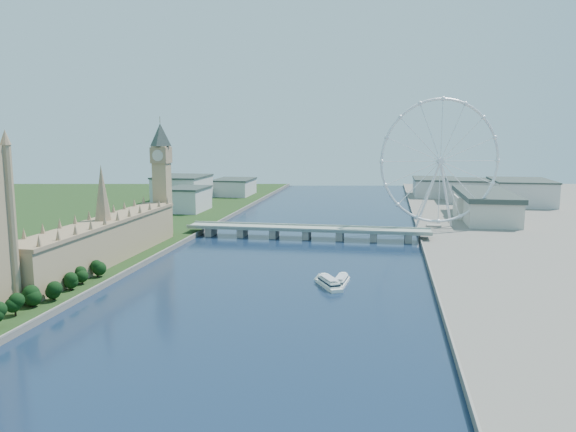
# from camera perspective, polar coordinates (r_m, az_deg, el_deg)

# --- Properties ---
(ground) EXTENTS (2000.00, 2000.00, 0.00)m
(ground) POSITION_cam_1_polar(r_m,az_deg,el_deg) (228.58, -9.15, -16.34)
(ground) COLOR #182C45
(ground) RESTS_ON ground
(tree_row) EXTENTS (8.63, 168.63, 20.06)m
(tree_row) POSITION_cam_1_polar(r_m,az_deg,el_deg) (318.14, -25.90, -8.20)
(tree_row) COLOR black
(tree_row) RESTS_ON ground
(parliament_range) EXTENTS (24.00, 200.00, 70.00)m
(parliament_range) POSITION_cam_1_polar(r_m,az_deg,el_deg) (422.61, -18.15, -2.40)
(parliament_range) COLOR tan
(parliament_range) RESTS_ON ground
(big_ben) EXTENTS (20.02, 20.02, 110.00)m
(big_ben) POSITION_cam_1_polar(r_m,az_deg,el_deg) (513.85, -12.74, 5.11)
(big_ben) COLOR tan
(big_ben) RESTS_ON ground
(westminster_bridge) EXTENTS (220.00, 22.00, 9.50)m
(westminster_bridge) POSITION_cam_1_polar(r_m,az_deg,el_deg) (508.17, 1.92, -1.53)
(westminster_bridge) COLOR gray
(westminster_bridge) RESTS_ON ground
(london_eye) EXTENTS (113.60, 39.12, 124.30)m
(london_eye) POSITION_cam_1_polar(r_m,az_deg,el_deg) (553.47, 15.23, 5.36)
(london_eye) COLOR silver
(london_eye) RESTS_ON ground
(county_hall) EXTENTS (54.00, 144.00, 35.00)m
(county_hall) POSITION_cam_1_polar(r_m,az_deg,el_deg) (641.39, 19.29, -0.49)
(county_hall) COLOR beige
(county_hall) RESTS_ON ground
(city_skyline) EXTENTS (505.00, 280.00, 32.00)m
(city_skyline) POSITION_cam_1_polar(r_m,az_deg,el_deg) (760.19, 7.62, 2.56)
(city_skyline) COLOR beige
(city_skyline) RESTS_ON ground
(tour_boat_near) EXTENTS (21.36, 30.84, 6.80)m
(tour_boat_near) POSITION_cam_1_polar(r_m,az_deg,el_deg) (352.37, 4.17, -7.23)
(tour_boat_near) COLOR white
(tour_boat_near) RESTS_ON ground
(tour_boat_far) EXTENTS (9.91, 28.43, 6.13)m
(tour_boat_far) POSITION_cam_1_polar(r_m,az_deg,el_deg) (358.75, 5.41, -6.95)
(tour_boat_far) COLOR white
(tour_boat_far) RESTS_ON ground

